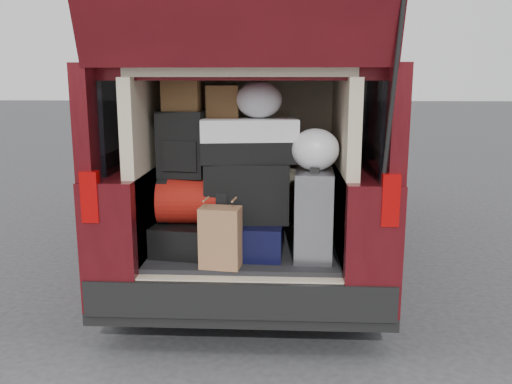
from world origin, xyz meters
The scene contains 15 objects.
ground centered at (0.00, 0.00, 0.00)m, with size 80.00×80.00×0.00m, color #313133.
minivan centered at (0.00, 1.86, 0.91)m, with size 1.90×5.35×2.77m.
load_floor centered at (0.00, 0.28, 0.28)m, with size 1.24×1.05×0.55m, color black.
black_hardshell centered at (-0.39, 0.15, 0.65)m, with size 0.36×0.50×0.20m, color black.
navy_hardshell centered at (0.05, 0.13, 0.66)m, with size 0.41×0.50×0.22m, color black.
silver_roller centered at (0.45, 0.05, 0.83)m, with size 0.24×0.38×0.57m, color silver.
kraft_bag centered at (-0.12, -0.17, 0.74)m, with size 0.24×0.16×0.38m, color #AA744C.
red_duffel centered at (-0.34, 0.12, 0.90)m, with size 0.46×0.30×0.30m, color maroon.
black_soft_case centered at (0.02, 0.16, 0.96)m, with size 0.54×0.33×0.39m, color black.
backpack centered at (-0.41, 0.17, 1.27)m, with size 0.30×0.18×0.44m, color black.
twotone_duffel centered at (0.03, 0.17, 1.30)m, with size 0.62×0.32×0.28m, color silver.
grocery_sack_lower centered at (-0.40, 0.20, 1.59)m, with size 0.24×0.19×0.22m, color brown.
grocery_sack_upper centered at (-0.15, 0.26, 1.54)m, with size 0.21×0.17×0.21m, color brown.
plastic_bag_center centered at (0.09, 0.21, 1.56)m, with size 0.30×0.28×0.24m, color white.
plastic_bag_right centered at (0.46, 0.08, 1.25)m, with size 0.31×0.29×0.27m, color white.
Camera 1 is at (0.25, -3.34, 1.69)m, focal length 38.00 mm.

